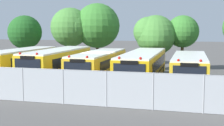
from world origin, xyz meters
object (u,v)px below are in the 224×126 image
at_px(school_bus_3, 143,66).
at_px(school_bus_4, 189,69).
at_px(school_bus_0, 21,62).
at_px(tree_2, 98,26).
at_px(tree_3, 154,34).
at_px(tree_0, 26,33).
at_px(school_bus_2, 99,65).
at_px(traffic_cone, 23,92).
at_px(school_bus_1, 58,63).
at_px(tree_1, 71,27).
at_px(tree_4, 182,32).

relative_size(school_bus_3, school_bus_4, 1.21).
height_order(school_bus_0, tree_2, tree_2).
relative_size(school_bus_3, tree_3, 2.01).
bearing_deg(tree_0, school_bus_3, -29.22).
height_order(school_bus_2, tree_2, tree_2).
relative_size(school_bus_4, traffic_cone, 15.29).
xyz_separation_m(school_bus_1, tree_3, (6.96, 8.29, 2.33)).
bearing_deg(school_bus_3, school_bus_4, 177.05).
relative_size(school_bus_0, school_bus_3, 0.83).
bearing_deg(school_bus_2, school_bus_0, 1.84).
bearing_deg(school_bus_3, tree_2, -56.26).
bearing_deg(school_bus_3, tree_1, -43.67).
bearing_deg(traffic_cone, tree_0, 119.13).
bearing_deg(tree_1, school_bus_0, -95.64).
height_order(school_bus_4, tree_2, tree_2).
bearing_deg(tree_0, tree_2, 12.56).
relative_size(school_bus_1, tree_1, 1.56).
bearing_deg(school_bus_2, tree_2, -72.37).
relative_size(school_bus_1, school_bus_2, 1.04).
distance_m(tree_2, tree_3, 7.29).
relative_size(school_bus_2, tree_1, 1.51).
bearing_deg(tree_0, tree_3, -2.19).
height_order(school_bus_1, traffic_cone, school_bus_1).
xyz_separation_m(school_bus_3, tree_1, (-9.88, 9.25, 3.10)).
height_order(tree_1, tree_3, tree_1).
bearing_deg(school_bus_3, traffic_cone, 44.82).
relative_size(school_bus_0, traffic_cone, 15.39).
distance_m(school_bus_0, school_bus_2, 7.09).
height_order(school_bus_0, school_bus_2, school_bus_0).
relative_size(tree_0, tree_2, 0.81).
bearing_deg(tree_3, school_bus_3, -88.06).
distance_m(tree_0, tree_4, 17.90).
bearing_deg(tree_1, tree_4, -1.21).
bearing_deg(tree_1, school_bus_2, -56.21).
height_order(tree_0, traffic_cone, tree_0).
xyz_separation_m(tree_0, tree_3, (15.04, -0.58, -0.08)).
height_order(school_bus_0, traffic_cone, school_bus_0).
bearing_deg(tree_4, tree_1, 178.79).
height_order(school_bus_4, tree_4, tree_4).
distance_m(school_bus_0, school_bus_3, 10.82).
distance_m(school_bus_1, tree_2, 11.17).
bearing_deg(school_bus_0, tree_0, -62.52).
relative_size(tree_1, tree_2, 0.93).
distance_m(tree_2, traffic_cone, 17.76).
bearing_deg(traffic_cone, school_bus_3, 45.38).
height_order(tree_1, traffic_cone, tree_1).
distance_m(school_bus_1, school_bus_3, 7.24).
relative_size(tree_2, tree_3, 1.26).
distance_m(tree_0, tree_2, 8.46).
distance_m(school_bus_1, school_bus_2, 3.53).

